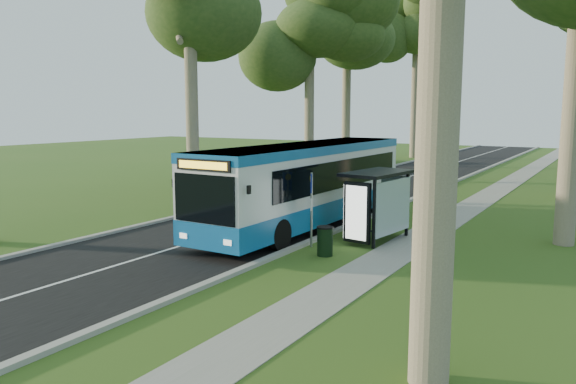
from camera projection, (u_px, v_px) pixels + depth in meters
name	position (u px, v px, depth m)	size (l,w,h in m)	color
ground	(284.00, 254.00, 17.82)	(120.00, 120.00, 0.00)	#365B1C
road	(328.00, 201.00, 28.08)	(7.00, 100.00, 0.02)	black
kerb_east	(395.00, 206.00, 26.29)	(0.25, 100.00, 0.12)	#9E9B93
kerb_west	(269.00, 195.00, 29.86)	(0.25, 100.00, 0.12)	#9E9B93
centre_line	(328.00, 201.00, 28.08)	(0.12, 100.00, 0.01)	white
footpath	(459.00, 213.00, 24.77)	(1.50, 100.00, 0.02)	gray
bus	(307.00, 185.00, 21.74)	(2.78, 12.25, 3.24)	silver
bus_stop_sign	(311.00, 201.00, 18.52)	(0.18, 0.34, 2.50)	gray
bus_shelter	(377.00, 194.00, 19.15)	(1.89, 3.00, 2.43)	black
litter_bin	(325.00, 241.00, 17.55)	(0.53, 0.53, 0.93)	black
car_white	(348.00, 162.00, 40.85)	(1.81, 4.49, 1.53)	white
car_silver	(381.00, 153.00, 48.76)	(1.75, 5.02, 1.65)	#ABAEB3
tree_west_c	(310.00, 29.00, 36.26)	(5.20, 5.20, 13.16)	#7A6B56
tree_west_d	(348.00, 15.00, 45.41)	(5.20, 5.20, 16.51)	#7A6B56
tree_west_e	(417.00, 27.00, 52.61)	(5.20, 5.20, 16.65)	#7A6B56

